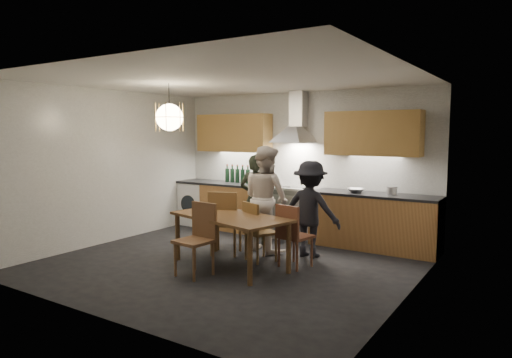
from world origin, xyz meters
The scene contains 17 objects.
ground centered at (0.00, 0.00, 0.00)m, with size 5.00×5.00×0.00m, color black.
room_shell centered at (0.00, 0.00, 1.71)m, with size 5.02×4.52×2.61m.
counter_run centered at (0.02, 1.95, 0.45)m, with size 5.00×0.62×0.90m.
range_stove centered at (0.00, 1.94, 0.44)m, with size 0.90×0.60×0.92m.
wall_fixtures centered at (0.00, 2.07, 1.87)m, with size 4.30×0.54×1.10m.
pendant_lamp centered at (-1.00, -0.10, 2.10)m, with size 0.43×0.43×0.70m.
dining_table centered at (0.10, -0.09, 0.64)m, with size 1.87×1.24×0.72m.
chair_back_left centered at (-0.32, 0.34, 0.57)m, with size 0.58×0.58×0.99m.
chair_back_mid centered at (0.27, 0.31, 0.50)m, with size 0.52×0.52×0.87m.
chair_back_right centered at (0.85, 0.31, 0.51)m, with size 0.47×0.47×0.89m.
chair_front centered at (-0.05, -0.60, 0.55)m, with size 0.47×0.47×0.95m.
person_left centered at (-0.31, 1.21, 0.76)m, with size 0.55×0.36×1.51m, color black.
person_mid centered at (0.06, 0.93, 0.84)m, with size 0.81×0.63×1.67m, color beige.
person_right centered at (0.81, 0.99, 0.73)m, with size 0.94×0.54×1.45m, color black.
mixing_bowl centered at (1.17, 1.91, 0.93)m, with size 0.28×0.28×0.07m, color #BBBBBF.
stock_pot centered at (1.74, 1.98, 0.96)m, with size 0.17×0.17×0.12m, color #B8B7BB.
wine_bottles centered at (-1.28, 2.05, 1.07)m, with size 0.57×0.08×0.34m.
Camera 1 is at (3.78, -5.16, 1.89)m, focal length 32.00 mm.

